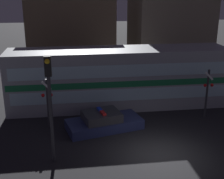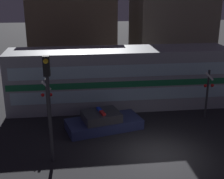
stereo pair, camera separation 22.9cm
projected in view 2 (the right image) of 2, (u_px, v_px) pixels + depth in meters
The scene contains 8 objects.
ground_plane at pixel (158, 156), 15.54m from camera, with size 120.00×120.00×0.00m, color black.
train at pixel (119, 78), 21.46m from camera, with size 14.93×2.95×4.03m.
police_car at pixel (103, 122), 18.37m from camera, with size 4.70×2.91×1.21m.
crossing_signal_near at pixel (208, 92), 19.43m from camera, with size 0.65×0.30×3.17m.
crossing_signal_far at pixel (47, 101), 18.08m from camera, with size 0.65×0.30×3.04m.
traffic_light_corner at pixel (48, 96), 14.02m from camera, with size 0.30×0.46×5.21m.
building_left at pixel (73, 35), 28.91m from camera, with size 7.45×6.82×7.34m.
building_center at pixel (170, 19), 29.08m from camera, with size 6.69×6.69×10.23m.
Camera 2 is at (-3.96, -13.28, 8.12)m, focal length 50.00 mm.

